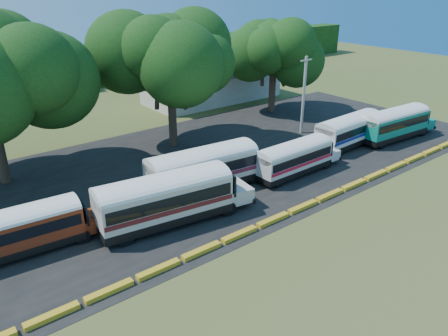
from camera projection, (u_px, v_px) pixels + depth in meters
ground at (267, 235)px, 28.39m from camera, size 160.00×160.00×0.00m
asphalt_strip at (180, 172)px, 37.60m from camera, size 64.00×24.00×0.02m
curb at (256, 227)px, 29.05m from camera, size 53.70×0.45×0.30m
terminal_building at (212, 85)px, 59.40m from camera, size 19.00×9.00×4.00m
treeline_backdrop at (35, 73)px, 61.79m from camera, size 130.00×4.00×6.00m
bus_red at (20, 228)px, 25.93m from camera, size 9.26×2.96×2.99m
bus_cream_west at (167, 196)px, 28.98m from camera, size 11.30×4.18×3.63m
bus_cream_east at (205, 167)px, 33.70m from camera, size 10.92×3.65×3.52m
bus_white_red at (295, 156)px, 36.52m from camera, size 8.99×2.38×2.94m
bus_white_blue at (350, 129)px, 42.75m from camera, size 9.78×2.87×3.18m
bus_teal at (395, 122)px, 44.49m from camera, size 10.24×3.19×3.32m
tree_center at (169, 55)px, 40.26m from camera, size 10.03×10.03×12.54m
tree_east at (274, 48)px, 51.77m from camera, size 8.86×8.86×11.00m
utility_pole at (304, 95)px, 45.53m from camera, size 1.60×0.30×8.16m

